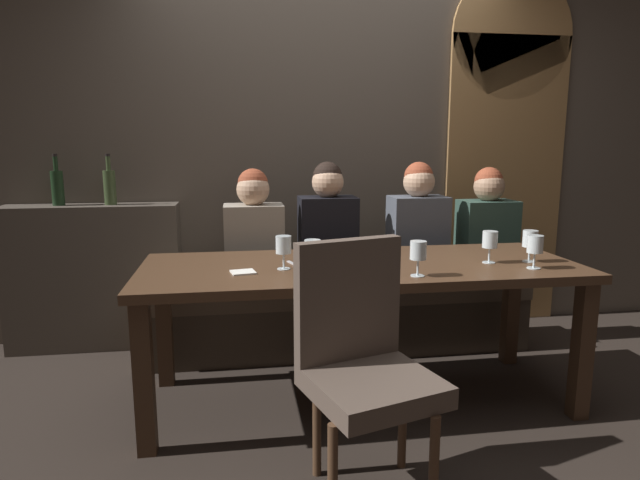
# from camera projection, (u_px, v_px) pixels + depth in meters

# --- Properties ---
(ground) EXTENTS (9.00, 9.00, 0.00)m
(ground) POSITION_uv_depth(u_px,v_px,m) (359.00, 399.00, 2.88)
(ground) COLOR black
(back_wall_tiled) EXTENTS (6.00, 0.12, 3.00)m
(back_wall_tiled) POSITION_uv_depth(u_px,v_px,m) (323.00, 120.00, 3.80)
(back_wall_tiled) COLOR brown
(back_wall_tiled) RESTS_ON ground
(arched_door) EXTENTS (0.90, 0.05, 2.55)m
(arched_door) POSITION_uv_depth(u_px,v_px,m) (506.00, 140.00, 3.96)
(arched_door) COLOR olive
(arched_door) RESTS_ON ground
(back_counter) EXTENTS (1.10, 0.28, 0.95)m
(back_counter) POSITION_uv_depth(u_px,v_px,m) (95.00, 276.00, 3.57)
(back_counter) COLOR #494138
(back_counter) RESTS_ON ground
(dining_table) EXTENTS (2.20, 0.84, 0.74)m
(dining_table) POSITION_uv_depth(u_px,v_px,m) (360.00, 280.00, 2.76)
(dining_table) COLOR #412B1C
(dining_table) RESTS_ON ground
(banquette_bench) EXTENTS (2.50, 0.44, 0.45)m
(banquette_bench) POSITION_uv_depth(u_px,v_px,m) (335.00, 317.00, 3.52)
(banquette_bench) COLOR #40352A
(banquette_bench) RESTS_ON ground
(chair_near_side) EXTENTS (0.55, 0.55, 0.98)m
(chair_near_side) POSITION_uv_depth(u_px,v_px,m) (362.00, 353.00, 2.05)
(chair_near_side) COLOR #4C3321
(chair_near_side) RESTS_ON ground
(diner_redhead) EXTENTS (0.36, 0.24, 0.74)m
(diner_redhead) POSITION_uv_depth(u_px,v_px,m) (254.00, 233.00, 3.32)
(diner_redhead) COLOR #9E9384
(diner_redhead) RESTS_ON banquette_bench
(diner_bearded) EXTENTS (0.36, 0.24, 0.78)m
(diner_bearded) POSITION_uv_depth(u_px,v_px,m) (328.00, 227.00, 3.42)
(diner_bearded) COLOR black
(diner_bearded) RESTS_ON banquette_bench
(diner_far_end) EXTENTS (0.36, 0.24, 0.78)m
(diner_far_end) POSITION_uv_depth(u_px,v_px,m) (418.00, 226.00, 3.48)
(diner_far_end) COLOR #4C515B
(diner_far_end) RESTS_ON banquette_bench
(diner_near_end) EXTENTS (0.36, 0.24, 0.74)m
(diner_near_end) POSITION_uv_depth(u_px,v_px,m) (487.00, 226.00, 3.59)
(diner_near_end) COLOR #2D473D
(diner_near_end) RESTS_ON banquette_bench
(wine_bottle_dark_red) EXTENTS (0.08, 0.08, 0.33)m
(wine_bottle_dark_red) POSITION_uv_depth(u_px,v_px,m) (57.00, 187.00, 3.43)
(wine_bottle_dark_red) COLOR black
(wine_bottle_dark_red) RESTS_ON back_counter
(wine_bottle_pale_label) EXTENTS (0.08, 0.08, 0.33)m
(wine_bottle_pale_label) POSITION_uv_depth(u_px,v_px,m) (110.00, 186.00, 3.48)
(wine_bottle_pale_label) COLOR #384728
(wine_bottle_pale_label) RESTS_ON back_counter
(wine_glass_center_front) EXTENTS (0.08, 0.08, 0.16)m
(wine_glass_center_front) POSITION_uv_depth(u_px,v_px,m) (530.00, 240.00, 2.77)
(wine_glass_center_front) COLOR silver
(wine_glass_center_front) RESTS_ON dining_table
(wine_glass_far_right) EXTENTS (0.08, 0.08, 0.16)m
(wine_glass_far_right) POSITION_uv_depth(u_px,v_px,m) (490.00, 240.00, 2.74)
(wine_glass_far_right) COLOR silver
(wine_glass_far_right) RESTS_ON dining_table
(wine_glass_near_right) EXTENTS (0.08, 0.08, 0.16)m
(wine_glass_near_right) POSITION_uv_depth(u_px,v_px,m) (284.00, 246.00, 2.60)
(wine_glass_near_right) COLOR silver
(wine_glass_near_right) RESTS_ON dining_table
(wine_glass_near_left) EXTENTS (0.08, 0.08, 0.16)m
(wine_glass_near_left) POSITION_uv_depth(u_px,v_px,m) (418.00, 251.00, 2.47)
(wine_glass_near_left) COLOR silver
(wine_glass_near_left) RESTS_ON dining_table
(wine_glass_far_left) EXTENTS (0.08, 0.08, 0.16)m
(wine_glass_far_left) POSITION_uv_depth(u_px,v_px,m) (313.00, 250.00, 2.50)
(wine_glass_far_left) COLOR silver
(wine_glass_far_left) RESTS_ON dining_table
(wine_glass_center_back) EXTENTS (0.08, 0.08, 0.16)m
(wine_glass_center_back) POSITION_uv_depth(u_px,v_px,m) (535.00, 245.00, 2.62)
(wine_glass_center_back) COLOR silver
(wine_glass_center_back) RESTS_ON dining_table
(fork_on_table) EXTENTS (0.07, 0.17, 0.01)m
(fork_on_table) POSITION_uv_depth(u_px,v_px,m) (295.00, 264.00, 2.71)
(fork_on_table) COLOR silver
(fork_on_table) RESTS_ON dining_table
(folded_napkin) EXTENTS (0.13, 0.12, 0.01)m
(folded_napkin) POSITION_uv_depth(u_px,v_px,m) (243.00, 272.00, 2.55)
(folded_napkin) COLOR silver
(folded_napkin) RESTS_ON dining_table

